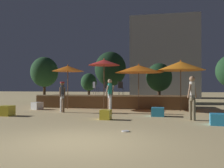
{
  "coord_description": "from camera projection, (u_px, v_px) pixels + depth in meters",
  "views": [
    {
      "loc": [
        2.17,
        -6.08,
        1.43
      ],
      "look_at": [
        0.0,
        4.54,
        1.54
      ],
      "focal_mm": 40.0,
      "sensor_mm": 36.0,
      "label": 1
    }
  ],
  "objects": [
    {
      "name": "ground_plane",
      "position": [
        77.0,
        142.0,
        6.38
      ],
      "size": [
        120.0,
        120.0,
        0.0
      ],
      "primitive_type": "plane",
      "color": "tan"
    },
    {
      "name": "wooden_deck",
      "position": [
        115.0,
        101.0,
        17.52
      ],
      "size": [
        10.39,
        3.18,
        0.88
      ],
      "color": "brown",
      "rests_on": "ground"
    },
    {
      "name": "patio_umbrella_0",
      "position": [
        139.0,
        69.0,
        15.19
      ],
      "size": [
        2.92,
        2.92,
        2.82
      ],
      "color": "brown",
      "rests_on": "ground"
    },
    {
      "name": "patio_umbrella_1",
      "position": [
        68.0,
        69.0,
        15.91
      ],
      "size": [
        2.01,
        2.01,
        2.84
      ],
      "color": "brown",
      "rests_on": "ground"
    },
    {
      "name": "patio_umbrella_2",
      "position": [
        181.0,
        66.0,
        14.66
      ],
      "size": [
        2.81,
        2.81,
        3.0
      ],
      "color": "brown",
      "rests_on": "ground"
    },
    {
      "name": "patio_umbrella_3",
      "position": [
        104.0,
        63.0,
        15.82
      ],
      "size": [
        2.03,
        2.03,
        3.23
      ],
      "color": "brown",
      "rests_on": "ground"
    },
    {
      "name": "cube_seat_0",
      "position": [
        158.0,
        112.0,
        12.0
      ],
      "size": [
        0.62,
        0.62,
        0.42
      ],
      "rotation": [
        0.0,
        0.0,
        -0.02
      ],
      "color": "#2D9EDB",
      "rests_on": "ground"
    },
    {
      "name": "cube_seat_1",
      "position": [
        37.0,
        106.0,
        15.58
      ],
      "size": [
        0.71,
        0.71,
        0.45
      ],
      "rotation": [
        0.0,
        0.0,
        -0.38
      ],
      "color": "white",
      "rests_on": "ground"
    },
    {
      "name": "cube_seat_2",
      "position": [
        219.0,
        119.0,
        9.27
      ],
      "size": [
        0.67,
        0.67,
        0.42
      ],
      "rotation": [
        0.0,
        0.0,
        -0.11
      ],
      "color": "#2D9EDB",
      "rests_on": "ground"
    },
    {
      "name": "cube_seat_3",
      "position": [
        6.0,
        111.0,
        12.2
      ],
      "size": [
        0.62,
        0.62,
        0.5
      ],
      "rotation": [
        0.0,
        0.0,
        -0.01
      ],
      "color": "yellow",
      "rests_on": "ground"
    },
    {
      "name": "cube_seat_4",
      "position": [
        106.0,
        115.0,
        10.79
      ],
      "size": [
        0.47,
        0.47,
        0.43
      ],
      "rotation": [
        0.0,
        0.0,
        -0.06
      ],
      "color": "yellow",
      "rests_on": "ground"
    },
    {
      "name": "person_0",
      "position": [
        192.0,
        95.0,
        10.57
      ],
      "size": [
        0.46,
        0.48,
        1.88
      ],
      "rotation": [
        0.0,
        0.0,
        2.37
      ],
      "color": "#72664C",
      "rests_on": "ground"
    },
    {
      "name": "person_1",
      "position": [
        62.0,
        95.0,
        13.81
      ],
      "size": [
        0.28,
        0.43,
        1.71
      ],
      "rotation": [
        0.0,
        0.0,
        2.71
      ],
      "color": "brown",
      "rests_on": "ground"
    },
    {
      "name": "person_2",
      "position": [
        110.0,
        94.0,
        13.54
      ],
      "size": [
        0.49,
        0.44,
        1.84
      ],
      "rotation": [
        0.0,
        0.0,
        2.28
      ],
      "color": "white",
      "rests_on": "ground"
    },
    {
      "name": "bistro_chair_0",
      "position": [
        95.0,
        87.0,
        17.97
      ],
      "size": [
        0.48,
        0.48,
        0.9
      ],
      "rotation": [
        0.0,
        0.0,
        2.32
      ],
      "color": "#47474C",
      "rests_on": "wooden_deck"
    },
    {
      "name": "bistro_chair_1",
      "position": [
        121.0,
        87.0,
        17.09
      ],
      "size": [
        0.46,
        0.46,
        0.9
      ],
      "rotation": [
        0.0,
        0.0,
        0.48
      ],
      "color": "#2D3338",
      "rests_on": "wooden_deck"
    },
    {
      "name": "bistro_chair_2",
      "position": [
        107.0,
        87.0,
        18.57
      ],
      "size": [
        0.4,
        0.4,
        0.9
      ],
      "rotation": [
        0.0,
        0.0,
        1.47
      ],
      "color": "#47474C",
      "rests_on": "wooden_deck"
    },
    {
      "name": "frisbee_disc",
      "position": [
        125.0,
        131.0,
        7.9
      ],
      "size": [
        0.24,
        0.24,
        0.03
      ],
      "color": "white",
      "rests_on": "ground"
    },
    {
      "name": "background_tree_0",
      "position": [
        110.0,
        69.0,
        21.85
      ],
      "size": [
        2.74,
        2.74,
        4.49
      ],
      "color": "#3D2B1C",
      "rests_on": "ground"
    },
    {
      "name": "background_tree_2",
      "position": [
        44.0,
        72.0,
        25.76
      ],
      "size": [
        2.81,
        2.81,
        4.49
      ],
      "color": "#3D2B1C",
      "rests_on": "ground"
    },
    {
      "name": "background_tree_3",
      "position": [
        159.0,
        77.0,
        22.46
      ],
      "size": [
        2.31,
        2.31,
        3.55
      ],
      "color": "#3D2B1C",
      "rests_on": "ground"
    },
    {
      "name": "background_tree_4",
      "position": [
        89.0,
        82.0,
        28.1
      ],
      "size": [
        1.79,
        1.79,
        2.93
      ],
      "color": "#3D2B1C",
      "rests_on": "ground"
    },
    {
      "name": "distant_building",
      "position": [
        164.0,
        58.0,
        32.09
      ],
      "size": [
        8.39,
        4.89,
        10.16
      ],
      "color": "gray",
      "rests_on": "ground"
    }
  ]
}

